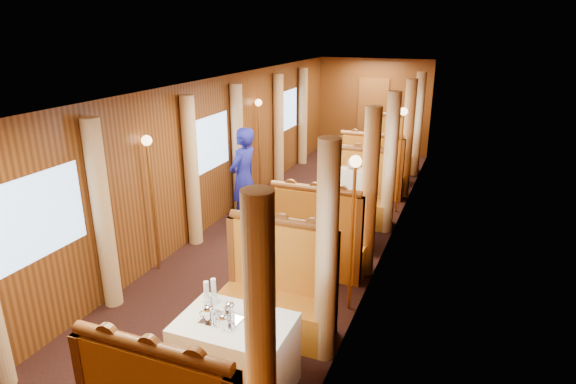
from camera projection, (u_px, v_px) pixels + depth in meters
The scene contains 46 objects.
floor at pixel (293, 236), 7.97m from camera, with size 3.00×12.00×0.01m, color black, non-canonical shape.
ceiling at pixel (294, 83), 7.15m from camera, with size 3.00×12.00×0.01m, color silver, non-canonical shape.
wall_far at pixel (373, 107), 12.84m from camera, with size 3.00×2.50×0.01m, color brown, non-canonical shape.
wall_left at pixel (210, 155), 8.08m from camera, with size 12.00×2.50×0.01m, color brown, non-canonical shape.
wall_right at pixel (389, 174), 7.05m from camera, with size 12.00×2.50×0.01m, color brown, non-canonical shape.
doorway_far at pixel (372, 116), 12.89m from camera, with size 0.80×0.04×2.00m, color brown.
table_near at pixel (236, 356), 4.51m from camera, with size 1.05×0.72×0.75m, color white.
banquette_near_aft at pixel (277, 297), 5.39m from camera, with size 1.30×0.55×1.34m.
table_mid at pixel (338, 222), 7.59m from camera, with size 1.05×0.72×0.75m, color white.
banquette_mid_fwd at pixel (318, 245), 6.68m from camera, with size 1.30×0.55×1.34m.
banquette_mid_aft at pixel (353, 198), 8.47m from camera, with size 1.30×0.55×1.34m.
table_far at pixel (381, 165), 10.67m from camera, with size 1.05×0.72×0.75m, color white.
banquette_far_fwd at pixel (371, 175), 9.76m from camera, with size 1.30×0.55×1.34m.
banquette_far_aft at pixel (389, 152), 11.55m from camera, with size 1.30×0.55×1.34m.
tea_tray at pixel (221, 320), 4.39m from camera, with size 0.34×0.26×0.01m, color silver.
teapot_left at pixel (209, 315), 4.37m from camera, with size 0.16×0.12×0.13m, color silver, non-canonical shape.
teapot_right at pixel (224, 323), 4.26m from camera, with size 0.15×0.11×0.12m, color silver, non-canonical shape.
teapot_back at pixel (230, 312), 4.43m from camera, with size 0.16×0.12×0.13m, color silver, non-canonical shape.
fruit_plate at pixel (258, 332), 4.21m from camera, with size 0.23×0.23×0.05m.
cup_inboard at pixel (207, 296), 4.60m from camera, with size 0.08×0.08×0.26m.
cup_outboard at pixel (214, 293), 4.65m from camera, with size 0.08×0.08×0.26m.
rose_vase_mid at pixel (338, 189), 7.40m from camera, with size 0.06×0.06×0.36m.
rose_vase_far at pixel (383, 141), 10.45m from camera, with size 0.06×0.06×0.36m.
window_left_near at pixel (38, 217), 4.93m from camera, with size 1.20×0.90×0.01m, color #8CADD8, non-canonical shape.
curtain_left_near_b at pixel (103, 216), 5.67m from camera, with size 0.22×0.22×2.35m, color tan.
window_right_near at pixel (312, 267), 3.91m from camera, with size 1.20×0.90×0.01m, color #8CADD8, non-canonical shape.
curtain_right_near_a at pixel (261, 349), 3.35m from camera, with size 0.22×0.22×2.35m, color tan.
curtain_right_near_b at pixel (327, 255), 4.72m from camera, with size 0.22×0.22×2.35m, color tan.
window_left_mid at pixel (210, 143), 8.01m from camera, with size 1.20×0.90×0.01m, color #8CADD8, non-canonical shape.
curtain_left_mid_a at pixel (192, 172), 7.38m from camera, with size 0.22×0.22×2.35m, color tan.
curtain_left_mid_b at pixel (238, 149), 8.75m from camera, with size 0.22×0.22×2.35m, color tan.
window_right_mid at pixel (389, 160), 6.99m from camera, with size 1.20×0.90×0.01m, color #8CADD8, non-canonical shape.
curtain_right_mid_a at pixel (369, 194), 6.43m from camera, with size 0.22×0.22×2.35m, color tan.
curtain_right_mid_b at pixel (390, 164), 7.80m from camera, with size 0.22×0.22×2.35m, color tan.
window_left_far at pixel (287, 110), 11.09m from camera, with size 1.20×0.90×0.01m, color #8CADD8, non-canonical shape.
curtain_left_far_a at pixel (279, 129), 10.45m from camera, with size 0.22×0.22×2.35m, color tan.
curtain_left_far_b at pixel (303, 117), 11.83m from camera, with size 0.22×0.22×2.35m, color tan.
window_right_far at pixel (419, 119), 10.06m from camera, with size 1.20×0.90×0.01m, color #8CADD8, non-canonical shape.
curtain_right_far_a at pixel (407, 139), 9.50m from camera, with size 0.22×0.22×2.35m, color tan.
curtain_right_far_b at pixel (417, 125), 10.88m from camera, with size 0.22×0.22×2.35m, color tan.
sconce_left_fore at pixel (150, 177), 6.46m from camera, with size 0.14×0.14×1.95m.
sconce_right_fore at pixel (354, 203), 5.50m from camera, with size 0.14×0.14×1.95m.
sconce_left_aft at pixel (259, 128), 9.54m from camera, with size 0.14×0.14×1.95m.
sconce_right_aft at pixel (402, 139), 8.57m from camera, with size 0.14×0.14×1.95m.
steward at pixel (244, 178), 8.10m from camera, with size 0.63×0.42×1.73m, color navy.
passenger at pixel (351, 185), 8.15m from camera, with size 0.40×0.44×0.76m.
Camera 1 is at (2.58, -6.82, 3.31)m, focal length 30.00 mm.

